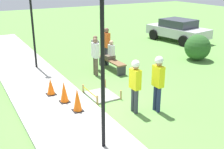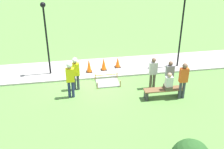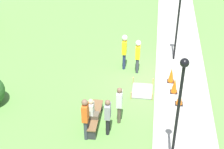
{
  "view_description": "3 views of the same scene",
  "coord_description": "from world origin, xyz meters",
  "px_view_note": "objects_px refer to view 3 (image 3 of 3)",
  "views": [
    {
      "loc": [
        7.65,
        -3.8,
        4.3
      ],
      "look_at": [
        -1.0,
        1.07,
        0.75
      ],
      "focal_mm": 45.0,
      "sensor_mm": 36.0,
      "label": 1
    },
    {
      "loc": [
        0.97,
        13.5,
        7.42
      ],
      "look_at": [
        -1.07,
        1.21,
        0.85
      ],
      "focal_mm": 45.0,
      "sensor_mm": 36.0,
      "label": 2
    },
    {
      "loc": [
        -13.94,
        0.33,
        9.55
      ],
      "look_at": [
        -0.75,
        2.03,
        0.72
      ],
      "focal_mm": 55.0,
      "sensor_mm": 36.0,
      "label": 3
    }
  ],
  "objects_px": {
    "person_seated_on_bench": "(92,110)",
    "bystander_in_white_shirt": "(108,115)",
    "traffic_cone_far_patch": "(174,86)",
    "traffic_cone_near_patch": "(180,98)",
    "park_bench": "(94,117)",
    "bystander_in_gray_shirt": "(119,103)",
    "lamppost_near": "(179,13)",
    "traffic_cone_sidewalk_edge": "(171,75)",
    "worker_assistant": "(124,49)",
    "lamppost_far": "(179,102)",
    "worker_supervisor": "(138,54)",
    "bystander_in_orange_shirt": "(85,116)"
  },
  "relations": [
    {
      "from": "lamppost_near",
      "to": "lamppost_far",
      "type": "height_order",
      "value": "lamppost_far"
    },
    {
      "from": "worker_supervisor",
      "to": "worker_assistant",
      "type": "relative_size",
      "value": 0.95
    },
    {
      "from": "worker_supervisor",
      "to": "bystander_in_gray_shirt",
      "type": "xyz_separation_m",
      "value": [
        -3.86,
        0.48,
        -0.11
      ]
    },
    {
      "from": "traffic_cone_far_patch",
      "to": "person_seated_on_bench",
      "type": "xyz_separation_m",
      "value": [
        -2.67,
        3.34,
        0.37
      ]
    },
    {
      "from": "park_bench",
      "to": "traffic_cone_far_patch",
      "type": "bearing_deg",
      "value": -52.86
    },
    {
      "from": "worker_assistant",
      "to": "bystander_in_white_shirt",
      "type": "relative_size",
      "value": 1.16
    },
    {
      "from": "worker_assistant",
      "to": "bystander_in_orange_shirt",
      "type": "xyz_separation_m",
      "value": [
        -5.27,
        0.96,
        -0.07
      ]
    },
    {
      "from": "lamppost_far",
      "to": "park_bench",
      "type": "bearing_deg",
      "value": 58.5
    },
    {
      "from": "person_seated_on_bench",
      "to": "worker_assistant",
      "type": "xyz_separation_m",
      "value": [
        4.61,
        -0.83,
        0.3
      ]
    },
    {
      "from": "traffic_cone_far_patch",
      "to": "bystander_in_gray_shirt",
      "type": "xyz_separation_m",
      "value": [
        -2.2,
        2.3,
        0.49
      ]
    },
    {
      "from": "lamppost_near",
      "to": "lamppost_far",
      "type": "distance_m",
      "value": 7.42
    },
    {
      "from": "bystander_in_orange_shirt",
      "to": "bystander_in_gray_shirt",
      "type": "xyz_separation_m",
      "value": [
        1.12,
        -1.17,
        -0.11
      ]
    },
    {
      "from": "person_seated_on_bench",
      "to": "bystander_in_white_shirt",
      "type": "relative_size",
      "value": 0.54
    },
    {
      "from": "traffic_cone_far_patch",
      "to": "bystander_in_white_shirt",
      "type": "relative_size",
      "value": 0.46
    },
    {
      "from": "park_bench",
      "to": "bystander_in_orange_shirt",
      "type": "bearing_deg",
      "value": 168.17
    },
    {
      "from": "lamppost_far",
      "to": "lamppost_near",
      "type": "bearing_deg",
      "value": -1.95
    },
    {
      "from": "bystander_in_white_shirt",
      "to": "park_bench",
      "type": "bearing_deg",
      "value": 53.52
    },
    {
      "from": "worker_supervisor",
      "to": "lamppost_near",
      "type": "relative_size",
      "value": 0.45
    },
    {
      "from": "traffic_cone_near_patch",
      "to": "bystander_in_white_shirt",
      "type": "relative_size",
      "value": 0.39
    },
    {
      "from": "traffic_cone_near_patch",
      "to": "person_seated_on_bench",
      "type": "height_order",
      "value": "person_seated_on_bench"
    },
    {
      "from": "bystander_in_gray_shirt",
      "to": "lamppost_near",
      "type": "distance_m",
      "value": 5.99
    },
    {
      "from": "park_bench",
      "to": "worker_assistant",
      "type": "relative_size",
      "value": 1.04
    },
    {
      "from": "lamppost_near",
      "to": "park_bench",
      "type": "bearing_deg",
      "value": 148.79
    },
    {
      "from": "traffic_cone_near_patch",
      "to": "worker_assistant",
      "type": "height_order",
      "value": "worker_assistant"
    },
    {
      "from": "worker_assistant",
      "to": "lamppost_near",
      "type": "relative_size",
      "value": 0.47
    },
    {
      "from": "traffic_cone_sidewalk_edge",
      "to": "bystander_in_orange_shirt",
      "type": "relative_size",
      "value": 0.42
    },
    {
      "from": "park_bench",
      "to": "person_seated_on_bench",
      "type": "xyz_separation_m",
      "value": [
        -0.18,
        0.05,
        0.49
      ]
    },
    {
      "from": "worker_assistant",
      "to": "lamppost_far",
      "type": "relative_size",
      "value": 0.43
    },
    {
      "from": "person_seated_on_bench",
      "to": "bystander_in_orange_shirt",
      "type": "bearing_deg",
      "value": 169.22
    },
    {
      "from": "park_bench",
      "to": "lamppost_far",
      "type": "bearing_deg",
      "value": -121.5
    },
    {
      "from": "lamppost_near",
      "to": "lamppost_far",
      "type": "xyz_separation_m",
      "value": [
        -7.41,
        0.25,
        0.22
      ]
    },
    {
      "from": "traffic_cone_near_patch",
      "to": "lamppost_near",
      "type": "bearing_deg",
      "value": 2.28
    },
    {
      "from": "traffic_cone_near_patch",
      "to": "worker_supervisor",
      "type": "xyz_separation_m",
      "value": [
        2.51,
        2.02,
        0.66
      ]
    },
    {
      "from": "lamppost_far",
      "to": "traffic_cone_near_patch",
      "type": "bearing_deg",
      "value": -6.57
    },
    {
      "from": "worker_assistant",
      "to": "lamppost_far",
      "type": "bearing_deg",
      "value": -159.96
    },
    {
      "from": "bystander_in_white_shirt",
      "to": "worker_assistant",
      "type": "bearing_deg",
      "value": -1.87
    },
    {
      "from": "traffic_cone_far_patch",
      "to": "bystander_in_gray_shirt",
      "type": "distance_m",
      "value": 3.22
    },
    {
      "from": "person_seated_on_bench",
      "to": "worker_assistant",
      "type": "height_order",
      "value": "worker_assistant"
    },
    {
      "from": "park_bench",
      "to": "bystander_in_white_shirt",
      "type": "distance_m",
      "value": 0.96
    },
    {
      "from": "worker_supervisor",
      "to": "bystander_in_orange_shirt",
      "type": "distance_m",
      "value": 5.25
    },
    {
      "from": "worker_supervisor",
      "to": "worker_assistant",
      "type": "distance_m",
      "value": 0.75
    },
    {
      "from": "bystander_in_gray_shirt",
      "to": "bystander_in_white_shirt",
      "type": "xyz_separation_m",
      "value": [
        -0.74,
        0.37,
        -0.04
      ]
    },
    {
      "from": "traffic_cone_far_patch",
      "to": "bystander_in_orange_shirt",
      "type": "height_order",
      "value": "bystander_in_orange_shirt"
    },
    {
      "from": "traffic_cone_sidewalk_edge",
      "to": "worker_supervisor",
      "type": "height_order",
      "value": "worker_supervisor"
    },
    {
      "from": "traffic_cone_near_patch",
      "to": "park_bench",
      "type": "height_order",
      "value": "traffic_cone_near_patch"
    },
    {
      "from": "traffic_cone_near_patch",
      "to": "traffic_cone_sidewalk_edge",
      "type": "height_order",
      "value": "traffic_cone_sidewalk_edge"
    },
    {
      "from": "traffic_cone_sidewalk_edge",
      "to": "park_bench",
      "type": "bearing_deg",
      "value": 136.7
    },
    {
      "from": "traffic_cone_sidewalk_edge",
      "to": "lamppost_far",
      "type": "relative_size",
      "value": 0.18
    },
    {
      "from": "park_bench",
      "to": "worker_assistant",
      "type": "bearing_deg",
      "value": -9.99
    },
    {
      "from": "traffic_cone_near_patch",
      "to": "bystander_in_gray_shirt",
      "type": "bearing_deg",
      "value": 118.3
    }
  ]
}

